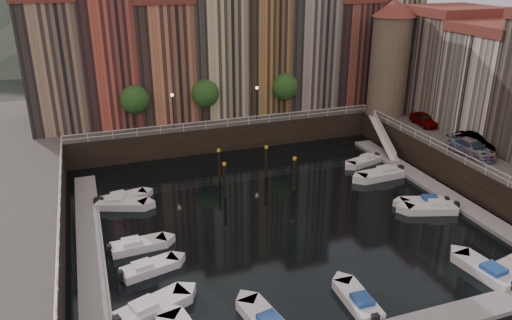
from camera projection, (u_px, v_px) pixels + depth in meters
name	position (u px, v px, depth m)	size (l,w,h in m)	color
ground	(278.00, 211.00, 44.76)	(200.00, 200.00, 0.00)	black
quay_far	(207.00, 116.00, 66.95)	(80.00, 20.00, 3.00)	black
dock_left	(90.00, 247.00, 38.86)	(2.00, 28.00, 0.35)	gray
dock_right	(436.00, 188.00, 48.79)	(2.00, 28.00, 0.35)	gray
mountains	(138.00, 10.00, 138.55)	(145.00, 100.00, 18.00)	#2D382D
far_terrace	(235.00, 46.00, 62.23)	(48.70, 10.30, 17.50)	#977860
right_terrace	(500.00, 76.00, 52.62)	(9.30, 24.30, 14.00)	#756858
corner_tower	(390.00, 56.00, 59.76)	(5.20, 5.20, 13.80)	#6B5B4C
promenade_trees	(211.00, 93.00, 57.81)	(21.20, 3.20, 5.20)	black
street_lamps	(216.00, 101.00, 57.29)	(10.36, 0.36, 4.18)	black
railings	(260.00, 153.00, 47.62)	(36.08, 34.04, 0.52)	white
gangway	(383.00, 136.00, 58.03)	(2.78, 8.32, 3.73)	white
mooring_pilings	(251.00, 171.00, 49.11)	(7.07, 4.87, 3.78)	black
boat_left_0	(152.00, 308.00, 31.76)	(5.12, 3.46, 1.16)	silver
boat_left_1	(148.00, 268.00, 35.97)	(4.44, 2.49, 0.99)	silver
boat_left_2	(137.00, 245.00, 38.80)	(4.53, 1.89, 1.03)	silver
boat_left_3	(121.00, 204.00, 45.35)	(4.81, 3.17, 1.08)	silver
boat_left_4	(123.00, 198.00, 46.59)	(4.39, 2.28, 0.98)	silver
boat_right_1	(432.00, 208.00, 44.56)	(4.87, 3.00, 1.09)	silver
boat_right_2	(425.00, 202.00, 45.65)	(4.46, 2.73, 1.00)	silver
boat_right_3	(381.00, 174.00, 51.45)	(5.24, 2.16, 1.19)	silver
boat_right_4	(364.00, 161.00, 54.99)	(4.47, 2.68, 1.00)	silver
boat_near_2	(358.00, 301.00, 32.51)	(1.75, 4.53, 1.03)	silver
boat_near_3	(487.00, 271.00, 35.55)	(2.35, 5.05, 1.14)	silver
car_a	(424.00, 120.00, 57.71)	(1.72, 4.27, 1.46)	gray
car_b	(478.00, 142.00, 50.61)	(1.68, 4.82, 1.59)	gray
car_c	(472.00, 149.00, 48.89)	(2.12, 5.21, 1.51)	gray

